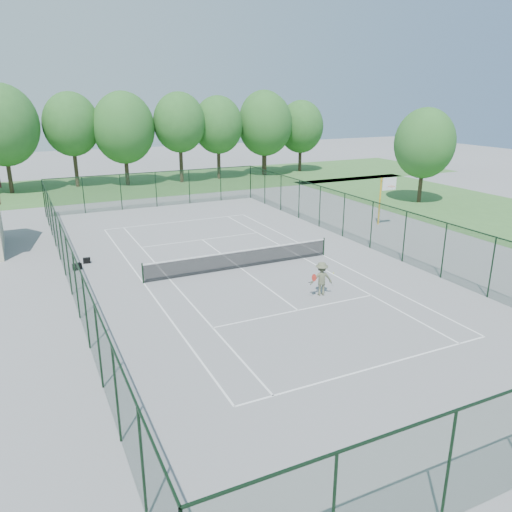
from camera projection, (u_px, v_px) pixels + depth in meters
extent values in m
plane|color=gray|center=(241.00, 268.00, 28.02)|extent=(140.00, 140.00, 0.00)
cube|color=#477D39|center=(128.00, 185.00, 53.77)|extent=(80.00, 16.00, 0.01)
cube|color=#477D39|center=(486.00, 212.00, 41.31)|extent=(14.00, 40.00, 0.01)
cube|color=white|center=(178.00, 222.00, 38.22)|extent=(10.97, 0.08, 0.01)
cube|color=white|center=(375.00, 367.00, 17.82)|extent=(10.97, 0.08, 0.01)
cube|color=white|center=(202.00, 240.00, 33.51)|extent=(8.23, 0.08, 0.01)
cube|color=white|center=(298.00, 310.00, 22.53)|extent=(8.23, 0.08, 0.01)
cube|color=white|center=(323.00, 255.00, 30.28)|extent=(0.08, 23.77, 0.01)
cube|color=white|center=(144.00, 283.00, 25.77)|extent=(0.08, 23.77, 0.01)
cube|color=white|center=(304.00, 258.00, 29.71)|extent=(0.08, 23.77, 0.01)
cube|color=white|center=(170.00, 279.00, 26.33)|extent=(0.08, 23.77, 0.01)
cube|color=white|center=(241.00, 268.00, 28.02)|extent=(0.08, 12.80, 0.01)
cylinder|color=black|center=(143.00, 273.00, 25.60)|extent=(0.08, 0.08, 1.10)
cylinder|color=black|center=(324.00, 247.00, 30.11)|extent=(0.08, 0.08, 1.10)
cube|color=black|center=(241.00, 260.00, 27.87)|extent=(11.00, 0.02, 0.96)
cube|color=white|center=(240.00, 251.00, 27.72)|extent=(11.00, 0.05, 0.07)
cube|color=#17361F|center=(156.00, 189.00, 43.01)|extent=(18.00, 0.02, 3.00)
cube|color=#17361F|center=(372.00, 225.00, 31.26)|extent=(0.02, 36.00, 3.00)
cube|color=#17361F|center=(69.00, 265.00, 23.87)|extent=(0.02, 36.00, 3.00)
cube|color=black|center=(155.00, 172.00, 42.55)|extent=(18.00, 0.05, 0.05)
cube|color=black|center=(373.00, 202.00, 30.80)|extent=(0.05, 36.00, 0.05)
cube|color=black|center=(65.00, 235.00, 23.40)|extent=(0.05, 36.00, 0.05)
cylinder|color=#3C2D20|center=(127.00, 166.00, 53.12)|extent=(0.40, 0.40, 4.20)
ellipsoid|color=#34742E|center=(124.00, 128.00, 51.92)|extent=(6.40, 6.40, 7.40)
cylinder|color=#3C2D20|center=(265.00, 158.00, 59.90)|extent=(0.40, 0.40, 4.20)
ellipsoid|color=#34742E|center=(265.00, 124.00, 58.70)|extent=(6.40, 6.40, 7.40)
cylinder|color=gold|center=(380.00, 201.00, 36.95)|extent=(0.12, 0.12, 3.50)
cube|color=gold|center=(385.00, 181.00, 36.07)|extent=(0.08, 0.90, 0.08)
cube|color=white|center=(389.00, 184.00, 35.73)|extent=(1.20, 0.05, 0.90)
torus|color=#D3420A|center=(391.00, 186.00, 35.58)|extent=(0.48, 0.48, 0.02)
cylinder|color=#3C2D20|center=(421.00, 182.00, 44.66)|extent=(0.35, 0.35, 3.67)
ellipsoid|color=#34742E|center=(425.00, 143.00, 43.61)|extent=(5.24, 5.24, 6.12)
cube|color=black|center=(77.00, 267.00, 27.72)|extent=(0.51, 0.41, 0.36)
cube|color=black|center=(87.00, 260.00, 28.82)|extent=(0.43, 0.30, 0.31)
imported|color=#5F6449|center=(321.00, 279.00, 24.04)|extent=(1.21, 0.91, 1.67)
sphere|color=gold|center=(333.00, 273.00, 24.78)|extent=(0.07, 0.07, 0.07)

